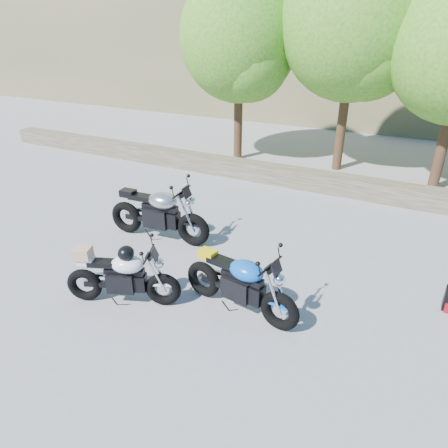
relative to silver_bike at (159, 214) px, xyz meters
The scene contains 7 objects.
ground 1.87m from the silver_bike, 39.14° to the right, with size 90.00×90.00×0.00m, color gray.
stone_wall 4.60m from the silver_bike, 72.46° to the left, with size 22.00×0.55×0.50m, color #453C2E.
tree_decid_left 6.82m from the silver_bike, 99.55° to the left, with size 3.67×3.67×5.62m.
tree_decid_mid 7.64m from the silver_bike, 70.35° to the left, with size 4.08×4.08×6.24m.
silver_bike is the anchor object (origin of this frame).
white_bike 2.21m from the silver_bike, 69.48° to the right, with size 1.79×0.87×1.03m.
blue_bike 2.91m from the silver_bike, 29.21° to the right, with size 2.04×0.64×1.02m.
Camera 1 is at (3.27, -4.89, 3.99)m, focal length 32.00 mm.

